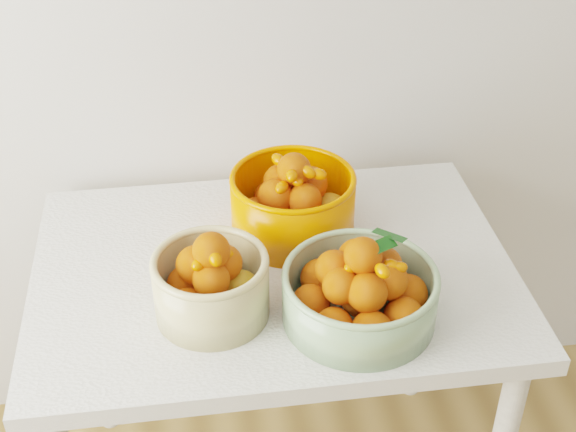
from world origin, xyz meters
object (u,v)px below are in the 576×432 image
(bowl_cream, at_px, (211,283))
(bowl_orange, at_px, (293,203))
(table, at_px, (274,300))
(bowl_green, at_px, (361,292))

(bowl_cream, bearing_deg, bowl_orange, 51.51)
(table, relative_size, bowl_orange, 3.38)
(table, height_order, bowl_orange, bowl_orange)
(bowl_green, bearing_deg, bowl_orange, 106.04)
(table, bearing_deg, bowl_cream, -136.25)
(table, xyz_separation_m, bowl_orange, (0.06, 0.11, 0.17))
(bowl_green, distance_m, bowl_orange, 0.31)
(bowl_cream, relative_size, bowl_orange, 0.84)
(table, distance_m, bowl_green, 0.28)
(bowl_cream, xyz_separation_m, bowl_green, (0.28, -0.06, -0.01))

